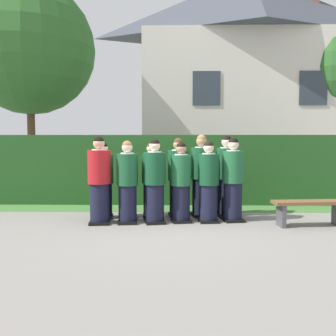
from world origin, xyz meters
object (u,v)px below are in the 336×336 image
at_px(student_front_row_1, 127,184).
at_px(student_front_row_2, 155,183).
at_px(student_in_red_blazer, 99,182).
at_px(student_front_row_4, 208,184).
at_px(student_rear_row_4, 201,177).
at_px(wooden_bench, 310,208).
at_px(student_front_row_5, 233,181).
at_px(student_rear_row_5, 226,177).
at_px(student_rear_row_2, 152,182).
at_px(student_rear_row_1, 127,181).
at_px(student_rear_row_0, 103,182).
at_px(student_rear_row_3, 178,179).
at_px(student_front_row_3, 181,184).

bearing_deg(student_front_row_1, student_front_row_2, 2.53).
bearing_deg(student_in_red_blazer, student_front_row_4, 5.19).
distance_m(student_front_row_2, student_rear_row_4, 1.18).
xyz_separation_m(student_in_red_blazer, wooden_bench, (3.99, -0.16, -0.46)).
distance_m(student_front_row_5, wooden_bench, 1.51).
bearing_deg(student_rear_row_5, student_front_row_2, -153.42).
relative_size(student_front_row_4, student_rear_row_4, 0.92).
height_order(student_front_row_4, student_rear_row_5, student_rear_row_5).
bearing_deg(student_rear_row_2, student_rear_row_1, -175.20).
xyz_separation_m(student_front_row_1, student_rear_row_0, (-0.55, 0.45, -0.02)).
xyz_separation_m(student_front_row_5, student_rear_row_3, (-1.09, 0.45, -0.00)).
xyz_separation_m(student_rear_row_0, student_rear_row_4, (2.04, 0.27, 0.08)).
height_order(student_rear_row_4, student_rear_row_5, student_rear_row_4).
bearing_deg(student_rear_row_3, student_rear_row_2, -170.95).
bearing_deg(wooden_bench, student_rear_row_2, 165.06).
bearing_deg(wooden_bench, student_front_row_3, 171.98).
bearing_deg(student_rear_row_4, student_rear_row_5, 5.30).
bearing_deg(student_rear_row_3, student_in_red_blazer, -154.19).
bearing_deg(student_rear_row_5, student_front_row_3, -146.64).
relative_size(student_front_row_1, student_rear_row_3, 0.97).
bearing_deg(student_front_row_4, student_rear_row_1, 165.98).
distance_m(student_front_row_1, student_rear_row_1, 0.56).
relative_size(student_front_row_2, student_rear_row_1, 1.03).
xyz_separation_m(student_front_row_2, student_rear_row_5, (1.49, 0.75, 0.04)).
height_order(student_rear_row_4, wooden_bench, student_rear_row_4).
xyz_separation_m(student_in_red_blazer, student_rear_row_2, (0.97, 0.65, -0.06)).
bearing_deg(student_rear_row_4, student_front_row_1, -154.14).
bearing_deg(student_front_row_3, student_rear_row_2, 142.65).
xyz_separation_m(student_front_row_1, student_rear_row_4, (1.48, 0.72, 0.06)).
distance_m(student_front_row_5, student_rear_row_4, 0.77).
bearing_deg(student_front_row_3, wooden_bench, -8.02).
relative_size(student_front_row_3, student_front_row_5, 0.95).
distance_m(student_front_row_4, student_rear_row_5, 0.77).
bearing_deg(student_rear_row_1, student_rear_row_0, -167.85).
xyz_separation_m(student_rear_row_4, student_rear_row_5, (0.54, 0.05, -0.01)).
xyz_separation_m(student_front_row_3, wooden_bench, (2.41, -0.34, -0.40)).
xyz_separation_m(student_rear_row_0, student_rear_row_5, (2.57, 0.32, 0.07)).
height_order(student_rear_row_0, student_rear_row_2, student_rear_row_0).
height_order(student_in_red_blazer, wooden_bench, student_in_red_blazer).
bearing_deg(student_rear_row_1, student_front_row_4, -14.02).
distance_m(student_front_row_1, student_rear_row_4, 1.65).
distance_m(student_front_row_2, student_front_row_4, 1.06).
distance_m(student_in_red_blazer, wooden_bench, 4.02).
distance_m(student_in_red_blazer, student_front_row_4, 2.13).
relative_size(student_front_row_1, student_rear_row_5, 0.94).
bearing_deg(student_front_row_4, student_front_row_5, 10.78).
height_order(student_front_row_3, student_front_row_5, student_front_row_5).
relative_size(student_front_row_2, wooden_bench, 1.15).
bearing_deg(student_rear_row_1, wooden_bench, -12.20).
distance_m(student_front_row_1, student_rear_row_0, 0.71).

